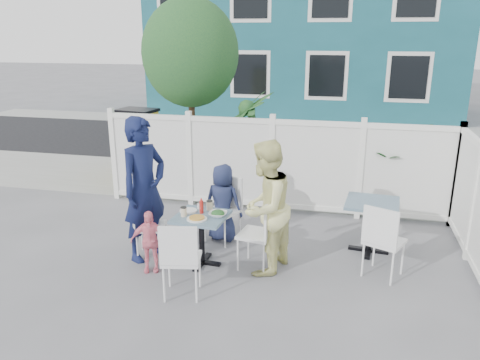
% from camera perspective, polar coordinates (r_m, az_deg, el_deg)
% --- Properties ---
extents(ground, '(80.00, 80.00, 0.00)m').
position_cam_1_polar(ground, '(6.03, -1.04, -11.69)').
color(ground, slate).
extents(near_sidewalk, '(24.00, 2.60, 0.01)m').
position_cam_1_polar(near_sidewalk, '(9.46, 4.58, -0.68)').
color(near_sidewalk, gray).
rests_on(near_sidewalk, ground).
extents(street, '(24.00, 5.00, 0.01)m').
position_cam_1_polar(street, '(13.01, 7.07, 4.23)').
color(street, black).
rests_on(street, ground).
extents(far_sidewalk, '(24.00, 1.60, 0.01)m').
position_cam_1_polar(far_sidewalk, '(16.03, 8.31, 6.67)').
color(far_sidewalk, gray).
rests_on(far_sidewalk, ground).
extents(building, '(11.00, 6.00, 6.00)m').
position_cam_1_polar(building, '(19.19, 8.11, 17.42)').
color(building, '#19515C').
rests_on(building, ground).
extents(fence_back, '(5.86, 0.08, 1.60)m').
position_cam_1_polar(fence_back, '(7.90, 3.89, 1.58)').
color(fence_back, white).
rests_on(fence_back, ground).
extents(tree, '(1.80, 1.62, 3.59)m').
position_cam_1_polar(tree, '(8.90, -6.12, 15.10)').
color(tree, '#382316').
rests_on(tree, ground).
extents(utility_cabinet, '(0.81, 0.63, 1.36)m').
position_cam_1_polar(utility_cabinet, '(10.35, -12.21, 4.41)').
color(utility_cabinet, yellow).
rests_on(utility_cabinet, ground).
extents(potted_shrub_a, '(1.34, 1.34, 1.96)m').
position_cam_1_polar(potted_shrub_a, '(8.61, 1.25, 4.28)').
color(potted_shrub_a, '#184125').
rests_on(potted_shrub_a, ground).
extents(potted_shrub_b, '(1.73, 1.78, 1.50)m').
position_cam_1_polar(potted_shrub_b, '(8.42, 17.15, 1.59)').
color(potted_shrub_b, '#184125').
rests_on(potted_shrub_b, ground).
extents(main_table, '(0.70, 0.70, 0.69)m').
position_cam_1_polar(main_table, '(6.14, -4.73, -5.66)').
color(main_table, '#375972').
rests_on(main_table, ground).
extents(spare_table, '(0.77, 0.77, 0.74)m').
position_cam_1_polar(spare_table, '(6.69, 15.74, -3.92)').
color(spare_table, '#375972').
rests_on(spare_table, ground).
extents(chair_left, '(0.48, 0.49, 0.89)m').
position_cam_1_polar(chair_left, '(6.48, -11.55, -4.87)').
color(chair_left, white).
rests_on(chair_left, ground).
extents(chair_right, '(0.48, 0.50, 0.96)m').
position_cam_1_polar(chair_right, '(6.00, 2.71, -5.96)').
color(chair_right, white).
rests_on(chair_right, ground).
extents(chair_back, '(0.56, 0.56, 0.95)m').
position_cam_1_polar(chair_back, '(6.85, -1.75, -2.92)').
color(chair_back, white).
rests_on(chair_back, ground).
extents(chair_near, '(0.50, 0.49, 0.94)m').
position_cam_1_polar(chair_near, '(5.37, -7.30, -9.07)').
color(chair_near, white).
rests_on(chair_near, ground).
extents(chair_spare, '(0.57, 0.57, 0.96)m').
position_cam_1_polar(chair_spare, '(6.01, 16.99, -6.64)').
color(chair_spare, white).
rests_on(chair_spare, ground).
extents(man, '(0.72, 0.84, 1.94)m').
position_cam_1_polar(man, '(6.30, -11.59, -1.12)').
color(man, '#10183E').
rests_on(man, ground).
extents(woman, '(0.86, 0.98, 1.72)m').
position_cam_1_polar(woman, '(5.84, 3.05, -3.40)').
color(woman, '#E4E149').
rests_on(woman, ground).
extents(boy, '(0.62, 0.46, 1.15)m').
position_cam_1_polar(boy, '(6.84, -2.10, -2.77)').
color(boy, '#1F274A').
rests_on(boy, ground).
extents(toddler, '(0.52, 0.33, 0.82)m').
position_cam_1_polar(toddler, '(6.10, -10.99, -7.34)').
color(toddler, pink).
rests_on(toddler, ground).
extents(plate_main, '(0.26, 0.26, 0.02)m').
position_cam_1_polar(plate_main, '(5.95, -5.28, -4.74)').
color(plate_main, white).
rests_on(plate_main, main_table).
extents(plate_side, '(0.23, 0.23, 0.02)m').
position_cam_1_polar(plate_side, '(6.23, -6.32, -3.75)').
color(plate_side, white).
rests_on(plate_side, main_table).
extents(salad_bowl, '(0.23, 0.23, 0.06)m').
position_cam_1_polar(salad_bowl, '(6.03, -2.71, -4.19)').
color(salad_bowl, white).
rests_on(salad_bowl, main_table).
extents(coffee_cup_a, '(0.08, 0.08, 0.12)m').
position_cam_1_polar(coffee_cup_a, '(6.06, -6.88, -3.90)').
color(coffee_cup_a, beige).
rests_on(coffee_cup_a, main_table).
extents(coffee_cup_b, '(0.08, 0.08, 0.12)m').
position_cam_1_polar(coffee_cup_b, '(6.23, -3.73, -3.15)').
color(coffee_cup_b, beige).
rests_on(coffee_cup_b, main_table).
extents(ketchup_bottle, '(0.05, 0.05, 0.17)m').
position_cam_1_polar(ketchup_bottle, '(6.12, -4.73, -3.31)').
color(ketchup_bottle, red).
rests_on(ketchup_bottle, main_table).
extents(salt_shaker, '(0.03, 0.03, 0.08)m').
position_cam_1_polar(salt_shaker, '(6.29, -5.07, -3.21)').
color(salt_shaker, white).
rests_on(salt_shaker, main_table).
extents(pepper_shaker, '(0.03, 0.03, 0.07)m').
position_cam_1_polar(pepper_shaker, '(6.29, -4.60, -3.22)').
color(pepper_shaker, black).
rests_on(pepper_shaker, main_table).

